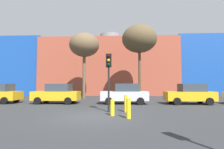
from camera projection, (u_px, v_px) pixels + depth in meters
name	position (u px, v px, depth m)	size (l,w,h in m)	color
ground_plane	(91.00, 116.00, 10.18)	(200.00, 200.00, 0.00)	#2D3033
building_backdrop	(110.00, 68.00, 35.71)	(39.86, 12.84, 11.92)	#9E4733
parked_car_1	(57.00, 94.00, 17.21)	(4.37, 2.14, 1.89)	gold
parked_car_2	(125.00, 94.00, 16.92)	(4.40, 2.15, 1.91)	silver
parked_car_3	(190.00, 94.00, 16.65)	(4.37, 2.14, 1.90)	gold
traffic_light_island	(109.00, 69.00, 11.87)	(0.37, 0.37, 3.86)	black
bare_tree_0	(84.00, 45.00, 23.87)	(3.98, 3.98, 8.73)	brown
bare_tree_1	(139.00, 39.00, 23.54)	(4.58, 4.58, 9.69)	brown
bollard_yellow_0	(112.00, 108.00, 10.36)	(0.24, 0.24, 0.93)	yellow
bollard_yellow_1	(129.00, 108.00, 9.50)	(0.24, 0.24, 1.07)	yellow
bollard_yellow_2	(126.00, 104.00, 11.74)	(0.24, 0.24, 1.12)	yellow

